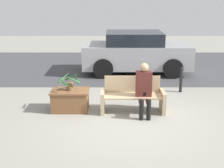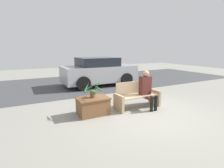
% 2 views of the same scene
% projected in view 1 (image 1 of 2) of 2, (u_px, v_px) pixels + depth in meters
% --- Properties ---
extents(ground_plane, '(30.00, 30.00, 0.00)m').
position_uv_depth(ground_plane, '(128.00, 121.00, 7.31)').
color(ground_plane, gray).
extents(road_surface, '(20.00, 6.00, 0.01)m').
position_uv_depth(road_surface, '(121.00, 66.00, 12.78)').
color(road_surface, '#424244').
rests_on(road_surface, ground_plane).
extents(bench, '(1.59, 0.56, 0.87)m').
position_uv_depth(bench, '(132.00, 96.00, 7.81)').
color(bench, tan).
rests_on(bench, ground_plane).
extents(person_seated, '(0.38, 0.63, 1.27)m').
position_uv_depth(person_seated, '(143.00, 87.00, 7.54)').
color(person_seated, '#51231E').
rests_on(person_seated, ground_plane).
extents(planter_box, '(0.95, 0.66, 0.53)m').
position_uv_depth(planter_box, '(69.00, 99.00, 7.90)').
color(planter_box, brown).
rests_on(planter_box, ground_plane).
extents(potted_plant, '(0.60, 0.61, 0.52)m').
position_uv_depth(potted_plant, '(68.00, 82.00, 7.77)').
color(potted_plant, brown).
rests_on(potted_plant, planter_box).
extents(parked_car, '(3.92, 1.98, 1.52)m').
position_uv_depth(parked_car, '(135.00, 52.00, 11.58)').
color(parked_car, '#99999E').
rests_on(parked_car, ground_plane).
extents(bollard_post, '(0.10, 0.10, 0.77)m').
position_uv_depth(bollard_post, '(180.00, 79.00, 9.34)').
color(bollard_post, black).
rests_on(bollard_post, ground_plane).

